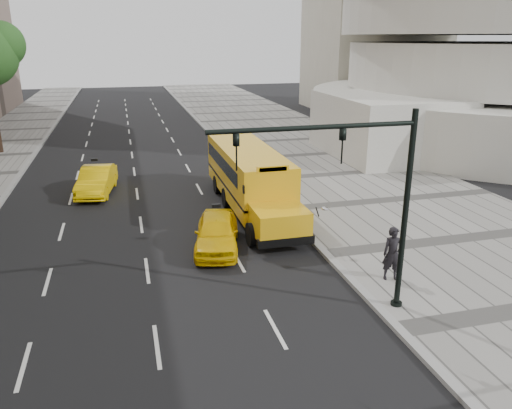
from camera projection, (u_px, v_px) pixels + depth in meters
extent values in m
plane|color=black|center=(163.00, 223.00, 23.52)|extent=(140.00, 140.00, 0.00)
cube|color=gray|center=(391.00, 201.00, 26.42)|extent=(12.00, 140.00, 0.15)
cube|color=gray|center=(284.00, 210.00, 24.96)|extent=(0.30, 140.00, 0.15)
cylinder|color=silver|center=(499.00, 114.00, 43.00)|extent=(32.00, 32.00, 4.00)
cylinder|color=silver|center=(507.00, 65.00, 41.70)|extent=(26.00, 26.00, 3.60)
cube|color=silver|center=(386.00, 126.00, 36.12)|extent=(8.00, 10.00, 4.40)
sphere|color=#204C19|center=(2.00, 44.00, 35.39)|extent=(3.25, 3.25, 3.25)
cube|color=#EDAE12|center=(247.00, 172.00, 25.40)|extent=(2.50, 9.00, 2.45)
cube|color=#EDAE12|center=(280.00, 221.00, 20.58)|extent=(2.20, 2.00, 1.10)
cube|color=black|center=(286.00, 241.00, 19.95)|extent=(2.38, 0.25, 0.35)
cube|color=black|center=(248.00, 182.00, 25.57)|extent=(2.52, 9.00, 0.12)
cube|color=black|center=(273.00, 187.00, 21.18)|extent=(2.05, 0.10, 0.90)
cube|color=black|center=(245.00, 161.00, 25.71)|extent=(2.52, 7.50, 0.70)
cube|color=#EDAE12|center=(273.00, 169.00, 20.92)|extent=(1.40, 0.12, 0.28)
ellipsoid|color=silver|center=(328.00, 211.00, 19.41)|extent=(0.32, 0.32, 0.14)
cylinder|color=black|center=(320.00, 214.00, 19.62)|extent=(0.36, 0.47, 0.58)
cylinder|color=black|center=(251.00, 235.00, 20.77)|extent=(0.30, 1.00, 1.00)
cylinder|color=black|center=(302.00, 229.00, 21.32)|extent=(0.30, 1.00, 1.00)
cylinder|color=black|center=(226.00, 198.00, 25.53)|extent=(0.30, 1.00, 1.00)
cylinder|color=black|center=(269.00, 194.00, 26.08)|extent=(0.30, 1.00, 1.00)
cylinder|color=black|center=(217.00, 184.00, 27.82)|extent=(0.30, 1.00, 1.00)
cylinder|color=black|center=(256.00, 182.00, 28.37)|extent=(0.30, 1.00, 1.00)
imported|color=#F4C304|center=(217.00, 232.00, 20.41)|extent=(2.60, 4.53, 1.45)
imported|color=#F4C304|center=(97.00, 181.00, 27.67)|extent=(2.26, 4.74, 1.50)
imported|color=black|center=(393.00, 254.00, 17.43)|extent=(0.80, 0.62, 1.94)
cylinder|color=black|center=(405.00, 215.00, 15.05)|extent=(0.18, 0.18, 6.40)
cylinder|color=black|center=(396.00, 305.00, 16.03)|extent=(0.36, 0.36, 0.25)
cylinder|color=black|center=(316.00, 127.00, 13.43)|extent=(6.00, 0.14, 0.14)
imported|color=black|center=(342.00, 146.00, 13.80)|extent=(0.16, 0.20, 1.00)
imported|color=black|center=(236.00, 152.00, 13.07)|extent=(0.16, 0.20, 1.00)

